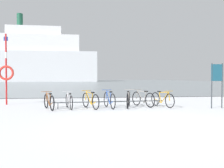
{
  "coord_description": "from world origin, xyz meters",
  "views": [
    {
      "loc": [
        -2.09,
        -7.22,
        1.41
      ],
      "look_at": [
        -0.19,
        7.18,
        1.0
      ],
      "focal_mm": 40.76,
      "sensor_mm": 36.0,
      "label": 1
    }
  ],
  "objects": [
    {
      "name": "bicycle_5",
      "position": [
        0.94,
        4.52,
        0.37
      ],
      "size": [
        0.75,
        1.64,
        0.81
      ],
      "color": "black",
      "rests_on": "ground"
    },
    {
      "name": "bicycle_4",
      "position": [
        0.19,
        4.26,
        0.37
      ],
      "size": [
        0.59,
        1.69,
        0.82
      ],
      "color": "black",
      "rests_on": "ground"
    },
    {
      "name": "bicycle_0",
      "position": [
        -3.36,
        3.96,
        0.35
      ],
      "size": [
        0.69,
        1.57,
        0.76
      ],
      "color": "black",
      "rests_on": "ground"
    },
    {
      "name": "bicycle_2",
      "position": [
        -1.57,
        4.1,
        0.36
      ],
      "size": [
        0.74,
        1.62,
        0.8
      ],
      "color": "black",
      "rests_on": "ground"
    },
    {
      "name": "ferry_ship",
      "position": [
        -14.74,
        73.97,
        6.97
      ],
      "size": [
        35.97,
        10.51,
        20.77
      ],
      "color": "silver",
      "rests_on": "ground"
    },
    {
      "name": "ground",
      "position": [
        0.0,
        53.9,
        -0.04
      ],
      "size": [
        80.0,
        132.0,
        0.08
      ],
      "color": "white"
    },
    {
      "name": "rescue_post",
      "position": [
        -5.72,
        6.22,
        1.7
      ],
      "size": [
        0.76,
        0.12,
        3.58
      ],
      "color": "red",
      "rests_on": "ground"
    },
    {
      "name": "bicycle_1",
      "position": [
        -2.51,
        4.22,
        0.34
      ],
      "size": [
        0.52,
        1.69,
        0.74
      ],
      "color": "black",
      "rests_on": "ground"
    },
    {
      "name": "bike_rack",
      "position": [
        -0.69,
        4.26,
        0.27
      ],
      "size": [
        5.12,
        0.4,
        0.31
      ],
      "color": "#4C5156",
      "rests_on": "ground"
    },
    {
      "name": "bicycle_3",
      "position": [
        -0.71,
        4.18,
        0.37
      ],
      "size": [
        0.48,
        1.69,
        0.82
      ],
      "color": "black",
      "rests_on": "ground"
    },
    {
      "name": "info_sign",
      "position": [
        4.06,
        3.42,
        1.38
      ],
      "size": [
        0.55,
        0.05,
        2.03
      ],
      "color": "#33383D",
      "rests_on": "ground"
    },
    {
      "name": "bicycle_6",
      "position": [
        1.82,
        4.29,
        0.35
      ],
      "size": [
        0.67,
        1.66,
        0.78
      ],
      "color": "black",
      "rests_on": "ground"
    }
  ]
}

